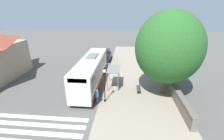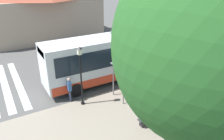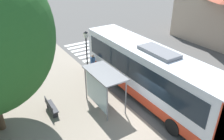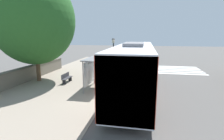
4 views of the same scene
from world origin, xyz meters
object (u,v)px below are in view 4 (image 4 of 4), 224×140
object	(u,v)px
bus	(134,67)
bus_shelter	(95,64)
shade_tree	(34,20)
street_lamp_near	(113,55)
bench	(67,78)
pedestrian	(122,67)

from	to	relation	value
bus	bus_shelter	bearing A→B (deg)	170.91
bus	shade_tree	bearing A→B (deg)	168.87
street_lamp_near	shade_tree	size ratio (longest dim) A/B	0.42
shade_tree	street_lamp_near	bearing A→B (deg)	20.14
bus_shelter	bench	world-z (taller)	bus_shelter
bus_shelter	street_lamp_near	size ratio (longest dim) A/B	0.77
pedestrian	bench	xyz separation A→B (m)	(-4.68, -3.17, -0.59)
bus_shelter	shade_tree	distance (m)	7.09
bus	bus_shelter	size ratio (longest dim) A/B	3.91
bus	pedestrian	distance (m)	5.22
bus_shelter	shade_tree	xyz separation A→B (m)	(-5.98, 1.29, 3.58)
bus	bus_shelter	xyz separation A→B (m)	(-3.19, 0.51, 0.10)
street_lamp_near	bench	bearing A→B (deg)	-146.49
pedestrian	bench	bearing A→B (deg)	-145.88
street_lamp_near	shade_tree	xyz separation A→B (m)	(-6.80, -2.49, 3.25)
bench	street_lamp_near	distance (m)	5.07
street_lamp_near	bus_shelter	bearing A→B (deg)	-102.18
shade_tree	bus_shelter	bearing A→B (deg)	-12.21
bus_shelter	shade_tree	world-z (taller)	shade_tree
bus_shelter	bench	size ratio (longest dim) A/B	2.01
bench	shade_tree	xyz separation A→B (m)	(-2.88, 0.10, 5.18)
bus	street_lamp_near	xyz separation A→B (m)	(-2.37, 4.30, 0.43)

